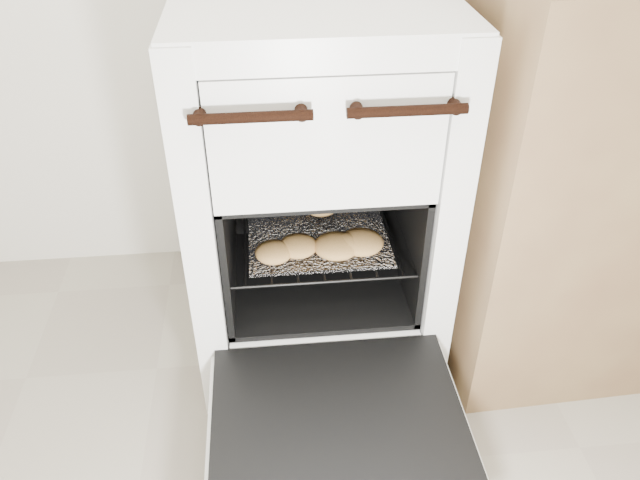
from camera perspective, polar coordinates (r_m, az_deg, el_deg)
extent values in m
cube|color=white|center=(1.54, -0.58, 5.12)|extent=(0.58, 0.62, 0.90)
cylinder|color=black|center=(1.09, -6.35, 11.08)|extent=(0.21, 0.02, 0.02)
cylinder|color=black|center=(1.12, 8.02, 11.62)|extent=(0.21, 0.02, 0.02)
cube|color=black|center=(1.31, 1.59, -15.65)|extent=(0.51, 0.39, 0.02)
cube|color=white|center=(1.33, 1.58, -16.12)|extent=(0.53, 0.41, 0.02)
cylinder|color=black|center=(1.52, -8.17, 0.29)|extent=(0.01, 0.41, 0.01)
cylinder|color=black|center=(1.55, 7.42, 1.18)|extent=(0.01, 0.41, 0.01)
cylinder|color=black|center=(1.37, 0.49, -3.87)|extent=(0.42, 0.01, 0.01)
cylinder|color=black|center=(1.69, -0.93, 4.50)|extent=(0.42, 0.01, 0.01)
cylinder|color=black|center=(1.52, -6.89, 0.37)|extent=(0.01, 0.39, 0.01)
cylinder|color=black|center=(1.52, -4.69, 0.50)|extent=(0.01, 0.39, 0.01)
cylinder|color=black|center=(1.52, -2.49, 0.62)|extent=(0.01, 0.39, 0.01)
cylinder|color=black|center=(1.52, -0.29, 0.75)|extent=(0.01, 0.39, 0.01)
cylinder|color=black|center=(1.53, 1.89, 0.87)|extent=(0.01, 0.39, 0.01)
cylinder|color=black|center=(1.54, 4.05, 1.00)|extent=(0.01, 0.39, 0.01)
cylinder|color=black|center=(1.55, 6.19, 1.11)|extent=(0.01, 0.39, 0.01)
cube|color=white|center=(1.50, -0.22, 0.51)|extent=(0.33, 0.29, 0.01)
ellipsoid|color=tan|center=(1.44, 3.80, -0.18)|extent=(0.14, 0.14, 0.04)
ellipsoid|color=tan|center=(1.42, 1.50, -0.55)|extent=(0.14, 0.14, 0.04)
ellipsoid|color=tan|center=(1.57, 0.09, 3.11)|extent=(0.10, 0.10, 0.04)
ellipsoid|color=tan|center=(1.41, -4.25, -1.11)|extent=(0.12, 0.12, 0.04)
ellipsoid|color=tan|center=(1.43, 2.37, -0.40)|extent=(0.12, 0.12, 0.04)
ellipsoid|color=tan|center=(1.43, -2.03, -0.54)|extent=(0.12, 0.12, 0.04)
cube|color=brown|center=(1.75, 26.99, 6.41)|extent=(0.99, 0.68, 0.97)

